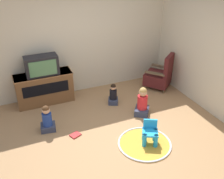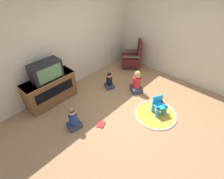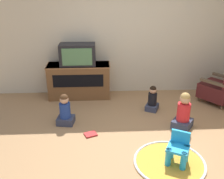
# 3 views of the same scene
# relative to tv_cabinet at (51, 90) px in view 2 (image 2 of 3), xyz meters

# --- Properties ---
(ground_plane) EXTENTS (30.00, 30.00, 0.00)m
(ground_plane) POSITION_rel_tv_cabinet_xyz_m (1.04, -1.84, -0.38)
(ground_plane) COLOR #9E754C
(wall_back) EXTENTS (5.38, 0.12, 2.54)m
(wall_back) POSITION_rel_tv_cabinet_xyz_m (0.73, 0.31, 0.89)
(wall_back) COLOR beige
(wall_back) RESTS_ON ground_plane
(wall_right) EXTENTS (0.12, 5.21, 2.54)m
(wall_right) POSITION_rel_tv_cabinet_xyz_m (3.36, -2.23, 0.89)
(wall_right) COLOR beige
(wall_right) RESTS_ON ground_plane
(tv_cabinet) EXTENTS (1.32, 0.48, 0.74)m
(tv_cabinet) POSITION_rel_tv_cabinet_xyz_m (0.00, 0.00, 0.00)
(tv_cabinet) COLOR brown
(tv_cabinet) RESTS_ON ground_plane
(television) EXTENTS (0.73, 0.36, 0.45)m
(television) POSITION_rel_tv_cabinet_xyz_m (0.00, -0.03, 0.58)
(television) COLOR black
(television) RESTS_ON tv_cabinet
(black_armchair) EXTENTS (0.83, 0.84, 0.95)m
(black_armchair) POSITION_rel_tv_cabinet_xyz_m (2.90, -0.46, -0.03)
(black_armchair) COLOR brown
(black_armchair) RESTS_ON ground_plane
(yellow_kid_chair) EXTENTS (0.38, 0.38, 0.46)m
(yellow_kid_chair) POSITION_rel_tv_cabinet_xyz_m (1.51, -2.32, -0.18)
(yellow_kid_chair) COLOR #1E99DB
(yellow_kid_chair) RESTS_ON ground_plane
(play_mat) EXTENTS (1.03, 1.03, 0.04)m
(play_mat) POSITION_rel_tv_cabinet_xyz_m (1.41, -2.32, -0.37)
(play_mat) COLOR gold
(play_mat) RESTS_ON ground_plane
(child_watching_left) EXTENTS (0.44, 0.45, 0.66)m
(child_watching_left) POSITION_rel_tv_cabinet_xyz_m (1.87, -1.39, -0.09)
(child_watching_left) COLOR #33384C
(child_watching_left) RESTS_ON ground_plane
(child_watching_center) EXTENTS (0.33, 0.30, 0.57)m
(child_watching_center) POSITION_rel_tv_cabinet_xyz_m (-0.18, -1.15, -0.13)
(child_watching_center) COLOR #33384C
(child_watching_center) RESTS_ON ground_plane
(child_watching_right) EXTENTS (0.31, 0.33, 0.51)m
(child_watching_right) POSITION_rel_tv_cabinet_xyz_m (1.47, -0.70, -0.16)
(child_watching_right) COLOR #33384C
(child_watching_right) RESTS_ON ground_plane
(book) EXTENTS (0.24, 0.22, 0.02)m
(book) POSITION_rel_tv_cabinet_xyz_m (0.27, -1.55, -0.37)
(book) COLOR #B22323
(book) RESTS_ON ground_plane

